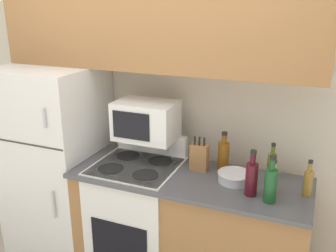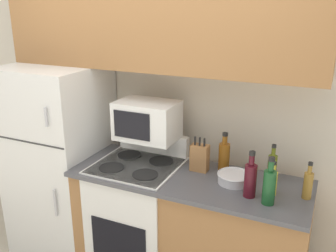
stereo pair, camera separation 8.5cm
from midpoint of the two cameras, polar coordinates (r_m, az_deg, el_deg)
The scene contains 14 objects.
wall_back at distance 3.02m, azimuth -1.18°, elevation 3.04°, with size 8.00×0.05×2.55m.
lower_cabinets at distance 2.86m, azimuth 2.23°, elevation -15.83°, with size 1.65×0.62×0.93m.
refrigerator at distance 3.29m, azimuth -17.22°, elevation -5.23°, with size 0.73×0.72×1.60m.
upper_cabinets at distance 2.72m, azimuth -3.06°, elevation 16.27°, with size 2.38×0.35×0.74m.
stove at distance 2.99m, azimuth -5.43°, elevation -13.87°, with size 0.61×0.60×1.10m.
microwave at distance 2.76m, azimuth -4.26°, elevation 0.83°, with size 0.45×0.31×0.28m.
knife_block at distance 2.67m, azimuth 3.88°, elevation -4.75°, with size 0.12×0.08×0.25m.
bowl at distance 2.55m, azimuth 9.13°, elevation -7.64°, with size 0.23×0.23×0.07m.
bottle_olive_oil at distance 2.61m, azimuth 14.63°, elevation -5.80°, with size 0.06×0.06×0.26m.
bottle_whiskey at distance 2.70m, azimuth 7.56°, elevation -4.34°, with size 0.08×0.08×0.28m.
bottle_wine_green at distance 2.32m, azimuth 14.36°, elevation -8.56°, with size 0.08×0.08×0.30m.
bottle_vinegar at distance 2.47m, azimuth 19.65°, elevation -8.04°, with size 0.06×0.06×0.24m.
bottle_wine_red at distance 2.37m, azimuth 11.61°, elevation -7.73°, with size 0.08×0.08×0.30m.
bottle_cooking_spray at distance 2.45m, azimuth 14.73°, elevation -7.97°, with size 0.06×0.06×0.22m.
Camera 1 is at (1.13, -1.95, 2.08)m, focal length 40.00 mm.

